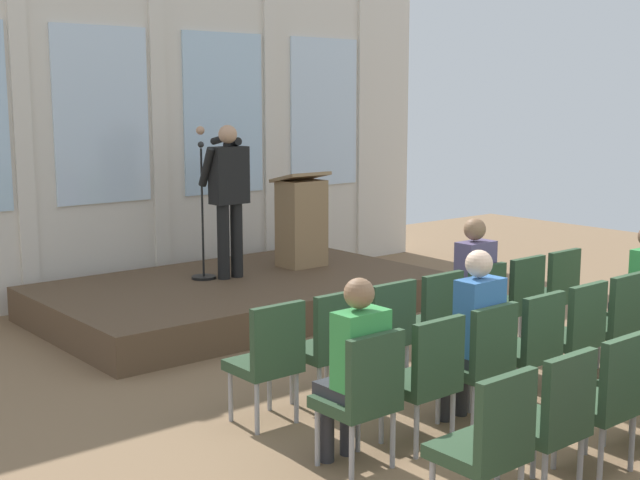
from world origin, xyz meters
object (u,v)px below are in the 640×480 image
(chair_r2_c2, at_px, (607,395))
(chair_r2_c0, at_px, (489,440))
(speaker, at_px, (228,190))
(chair_r1_c0, at_px, (363,392))
(chair_r1_c3, at_px, (530,343))
(lectern, at_px, (301,221))
(chair_r0_c6, at_px, (554,289))
(audience_r1_c0, at_px, (355,362))
(chair_r0_c0, at_px, (269,356))
(chair_r2_c1, at_px, (552,416))
(audience_r1_c2, at_px, (473,329))
(audience_r0_c4, at_px, (470,283))
(chair_r0_c1, at_px, (330,342))
(chair_r0_c3, at_px, (432,318))
(mic_stand, at_px, (203,250))
(chair_r0_c4, at_px, (477,307))
(chair_r1_c4, at_px, (574,331))
(chair_r0_c5, at_px, (517,298))
(chair_r1_c1, at_px, (426,374))
(chair_r1_c5, at_px, (614,319))
(chair_r0_c2, at_px, (384,329))
(chair_r1_c2, at_px, (481,358))

(chair_r2_c2, bearing_deg, chair_r2_c0, 180.00)
(chair_r2_c0, xyz_separation_m, chair_r2_c2, (1.16, 0.00, 0.00))
(speaker, distance_m, chair_r1_c0, 4.60)
(chair_r1_c3, bearing_deg, lectern, 75.71)
(chair_r0_c6, height_order, audience_r1_c0, audience_r1_c0)
(chair_r0_c0, bearing_deg, chair_r2_c1, -74.20)
(audience_r1_c2, height_order, chair_r1_c3, audience_r1_c2)
(audience_r0_c4, bearing_deg, chair_r0_c0, -178.03)
(chair_r0_c1, bearing_deg, chair_r0_c3, 0.00)
(mic_stand, bearing_deg, chair_r0_c4, -75.67)
(mic_stand, distance_m, audience_r1_c2, 4.25)
(audience_r1_c0, bearing_deg, chair_r1_c4, -2.06)
(speaker, bearing_deg, chair_r2_c0, -108.50)
(chair_r0_c5, relative_size, chair_r2_c2, 1.00)
(speaker, xyz_separation_m, chair_r0_c5, (1.17, -3.15, -0.85))
(audience_r1_c0, distance_m, chair_r1_c1, 0.61)
(speaker, distance_m, chair_r1_c4, 4.30)
(chair_r1_c5, distance_m, chair_r2_c1, 2.54)
(chair_r0_c4, bearing_deg, chair_r1_c4, -90.00)
(chair_r0_c0, bearing_deg, chair_r0_c5, 0.00)
(lectern, distance_m, chair_r2_c2, 5.50)
(chair_r0_c3, height_order, chair_r1_c1, same)
(chair_r1_c4, height_order, chair_r1_c5, same)
(chair_r0_c0, bearing_deg, chair_r0_c2, 0.00)
(chair_r1_c1, bearing_deg, chair_r1_c3, 0.00)
(audience_r0_c4, relative_size, audience_r1_c0, 1.05)
(chair_r1_c2, bearing_deg, chair_r0_c2, 90.00)
(chair_r1_c1, distance_m, audience_r1_c2, 0.62)
(chair_r1_c0, height_order, chair_r1_c3, same)
(chair_r0_c4, xyz_separation_m, audience_r1_c2, (-1.16, -0.95, 0.20))
(chair_r0_c6, relative_size, chair_r2_c0, 1.00)
(speaker, distance_m, chair_r0_c1, 3.46)
(chair_r1_c1, bearing_deg, chair_r2_c1, -90.00)
(audience_r1_c0, bearing_deg, chair_r1_c5, -1.65)
(chair_r0_c0, height_order, chair_r1_c4, same)
(chair_r1_c1, bearing_deg, mic_stand, 78.18)
(chair_r0_c0, height_order, chair_r1_c2, same)
(chair_r1_c4, bearing_deg, chair_r2_c1, -149.51)
(mic_stand, xyz_separation_m, chair_r1_c3, (0.26, -4.32, -0.18))
(lectern, bearing_deg, audience_r1_c0, -124.34)
(chair_r0_c4, distance_m, chair_r1_c4, 1.03)
(speaker, relative_size, chair_r0_c5, 1.85)
(chair_r0_c4, relative_size, audience_r0_c4, 0.70)
(lectern, relative_size, chair_r2_c1, 1.23)
(mic_stand, bearing_deg, chair_r1_c0, -108.98)
(chair_r0_c3, bearing_deg, lectern, 71.37)
(chair_r0_c0, height_order, chair_r2_c2, same)
(audience_r1_c0, height_order, chair_r1_c2, audience_r1_c0)
(chair_r0_c1, relative_size, chair_r1_c1, 1.00)
(audience_r1_c0, bearing_deg, chair_r0_c1, 58.36)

